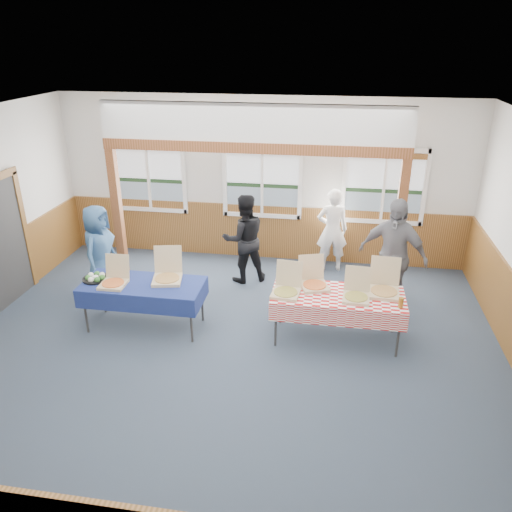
{
  "coord_description": "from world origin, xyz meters",
  "views": [
    {
      "loc": [
        1.37,
        -5.83,
        4.2
      ],
      "look_at": [
        0.27,
        1.0,
        1.12
      ],
      "focal_mm": 35.0,
      "sensor_mm": 36.0,
      "label": 1
    }
  ],
  "objects_px": {
    "person_grey": "(392,256)",
    "table_left": "(143,287)",
    "man_blue": "(99,251)",
    "woman_black": "(244,239)",
    "table_right": "(338,298)",
    "woman_white": "(332,230)"
  },
  "relations": [
    {
      "from": "man_blue",
      "to": "person_grey",
      "type": "height_order",
      "value": "person_grey"
    },
    {
      "from": "woman_white",
      "to": "person_grey",
      "type": "bearing_deg",
      "value": 115.76
    },
    {
      "from": "table_left",
      "to": "woman_white",
      "type": "relative_size",
      "value": 1.19
    },
    {
      "from": "woman_white",
      "to": "woman_black",
      "type": "relative_size",
      "value": 0.98
    },
    {
      "from": "table_left",
      "to": "man_blue",
      "type": "distance_m",
      "value": 1.49
    },
    {
      "from": "table_left",
      "to": "woman_white",
      "type": "distance_m",
      "value": 3.8
    },
    {
      "from": "table_left",
      "to": "woman_black",
      "type": "xyz_separation_m",
      "value": [
        1.23,
        1.85,
        0.12
      ]
    },
    {
      "from": "table_left",
      "to": "man_blue",
      "type": "relative_size",
      "value": 1.19
    },
    {
      "from": "man_blue",
      "to": "woman_white",
      "type": "bearing_deg",
      "value": -64.46
    },
    {
      "from": "woman_black",
      "to": "person_grey",
      "type": "height_order",
      "value": "person_grey"
    },
    {
      "from": "table_right",
      "to": "woman_black",
      "type": "bearing_deg",
      "value": 115.81
    },
    {
      "from": "table_right",
      "to": "woman_black",
      "type": "relative_size",
      "value": 1.26
    },
    {
      "from": "table_left",
      "to": "woman_black",
      "type": "bearing_deg",
      "value": 49.37
    },
    {
      "from": "table_left",
      "to": "woman_black",
      "type": "distance_m",
      "value": 2.22
    },
    {
      "from": "table_left",
      "to": "person_grey",
      "type": "xyz_separation_m",
      "value": [
        3.76,
        1.16,
        0.26
      ]
    },
    {
      "from": "table_right",
      "to": "woman_white",
      "type": "height_order",
      "value": "woman_white"
    },
    {
      "from": "table_right",
      "to": "person_grey",
      "type": "relative_size",
      "value": 1.08
    },
    {
      "from": "table_right",
      "to": "woman_white",
      "type": "distance_m",
      "value": 2.47
    },
    {
      "from": "person_grey",
      "to": "table_left",
      "type": "bearing_deg",
      "value": -137.65
    },
    {
      "from": "table_left",
      "to": "woman_white",
      "type": "bearing_deg",
      "value": 35.62
    },
    {
      "from": "person_grey",
      "to": "man_blue",
      "type": "bearing_deg",
      "value": -152.46
    },
    {
      "from": "table_right",
      "to": "woman_white",
      "type": "relative_size",
      "value": 1.28
    }
  ]
}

